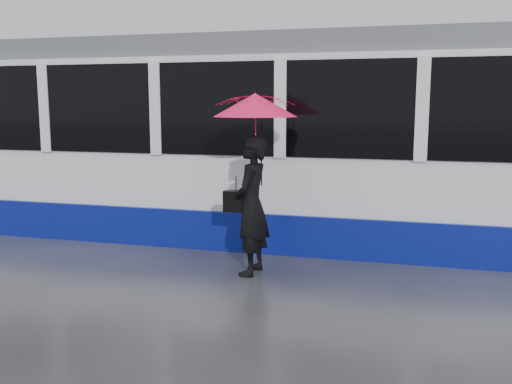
% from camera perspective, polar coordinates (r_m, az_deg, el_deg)
% --- Properties ---
extents(ground, '(90.00, 90.00, 0.00)m').
position_cam_1_polar(ground, '(7.81, -5.65, -8.19)').
color(ground, '#2A2A2F').
rests_on(ground, ground).
extents(rails, '(34.00, 1.51, 0.02)m').
position_cam_1_polar(rails, '(10.10, -0.52, -4.14)').
color(rails, '#3F3D38').
rests_on(rails, ground).
extents(tram, '(26.00, 2.56, 3.35)m').
position_cam_1_polar(tram, '(10.07, -4.33, 5.17)').
color(tram, white).
rests_on(tram, ground).
extents(woman, '(0.46, 0.69, 1.87)m').
position_cam_1_polar(woman, '(7.59, -0.46, -1.37)').
color(woman, black).
rests_on(woman, ground).
extents(umbrella, '(1.13, 1.13, 1.26)m').
position_cam_1_polar(umbrella, '(7.46, -0.10, 7.06)').
color(umbrella, '#FF158A').
rests_on(umbrella, ground).
extents(handbag, '(0.34, 0.15, 0.47)m').
position_cam_1_polar(handbag, '(7.67, -2.00, -0.94)').
color(handbag, black).
rests_on(handbag, ground).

